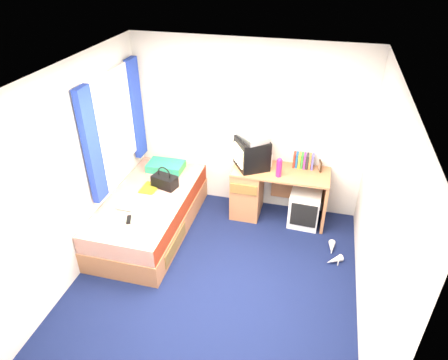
% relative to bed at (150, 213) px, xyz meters
% --- Properties ---
extents(ground, '(3.40, 3.40, 0.00)m').
position_rel_bed_xyz_m(ground, '(1.10, -0.70, -0.27)').
color(ground, '#0C1438').
rests_on(ground, ground).
extents(room_shell, '(3.40, 3.40, 3.40)m').
position_rel_bed_xyz_m(room_shell, '(1.10, -0.70, 1.18)').
color(room_shell, white).
rests_on(room_shell, ground).
extents(bed, '(1.01, 2.00, 0.54)m').
position_rel_bed_xyz_m(bed, '(0.00, 0.00, 0.00)').
color(bed, '#B6764B').
rests_on(bed, ground).
extents(pillow, '(0.52, 0.33, 0.11)m').
position_rel_bed_xyz_m(pillow, '(-0.03, 0.71, 0.33)').
color(pillow, teal).
rests_on(pillow, bed).
extents(desk, '(1.30, 0.55, 0.75)m').
position_rel_bed_xyz_m(desk, '(1.35, 0.74, 0.14)').
color(desk, '#B6764B').
rests_on(desk, ground).
extents(storage_cube, '(0.42, 0.42, 0.50)m').
position_rel_bed_xyz_m(storage_cube, '(2.00, 0.66, -0.02)').
color(storage_cube, silver).
rests_on(storage_cube, ground).
extents(crt_tv, '(0.54, 0.55, 0.41)m').
position_rel_bed_xyz_m(crt_tv, '(1.22, 0.74, 0.69)').
color(crt_tv, black).
rests_on(crt_tv, desk).
extents(vcr, '(0.48, 0.49, 0.08)m').
position_rel_bed_xyz_m(vcr, '(1.22, 0.74, 0.93)').
color(vcr, silver).
rests_on(vcr, crt_tv).
extents(book_row, '(0.27, 0.13, 0.20)m').
position_rel_bed_xyz_m(book_row, '(1.90, 0.90, 0.58)').
color(book_row, maroon).
rests_on(book_row, desk).
extents(picture_frame, '(0.05, 0.12, 0.14)m').
position_rel_bed_xyz_m(picture_frame, '(2.13, 0.87, 0.55)').
color(picture_frame, black).
rests_on(picture_frame, desk).
extents(pink_water_bottle, '(0.09, 0.09, 0.24)m').
position_rel_bed_xyz_m(pink_water_bottle, '(1.61, 0.58, 0.60)').
color(pink_water_bottle, '#CD1C5C').
rests_on(pink_water_bottle, desk).
extents(aerosol_can, '(0.06, 0.06, 0.19)m').
position_rel_bed_xyz_m(aerosol_can, '(1.47, 0.80, 0.57)').
color(aerosol_can, silver).
rests_on(aerosol_can, desk).
extents(handbag, '(0.37, 0.26, 0.31)m').
position_rel_bed_xyz_m(handbag, '(0.13, 0.27, 0.36)').
color(handbag, black).
rests_on(handbag, bed).
extents(towel, '(0.29, 0.26, 0.09)m').
position_rel_bed_xyz_m(towel, '(0.22, -0.20, 0.32)').
color(towel, silver).
rests_on(towel, bed).
extents(magazine, '(0.21, 0.28, 0.01)m').
position_rel_bed_xyz_m(magazine, '(-0.06, 0.18, 0.28)').
color(magazine, yellow).
rests_on(magazine, bed).
extents(water_bottle, '(0.20, 0.07, 0.07)m').
position_rel_bed_xyz_m(water_bottle, '(-0.15, -0.35, 0.31)').
color(water_bottle, white).
rests_on(water_bottle, bed).
extents(colour_swatch_fan, '(0.23, 0.09, 0.01)m').
position_rel_bed_xyz_m(colour_swatch_fan, '(0.02, -0.56, 0.28)').
color(colour_swatch_fan, yellow).
rests_on(colour_swatch_fan, bed).
extents(remote_control, '(0.10, 0.17, 0.02)m').
position_rel_bed_xyz_m(remote_control, '(-0.02, -0.54, 0.28)').
color(remote_control, black).
rests_on(remote_control, bed).
extents(window_assembly, '(0.11, 1.42, 1.40)m').
position_rel_bed_xyz_m(window_assembly, '(-0.45, 0.20, 1.15)').
color(window_assembly, silver).
rests_on(window_assembly, room_shell).
extents(white_heels, '(0.23, 0.44, 0.09)m').
position_rel_bed_xyz_m(white_heels, '(2.42, 0.05, -0.23)').
color(white_heels, silver).
rests_on(white_heels, ground).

